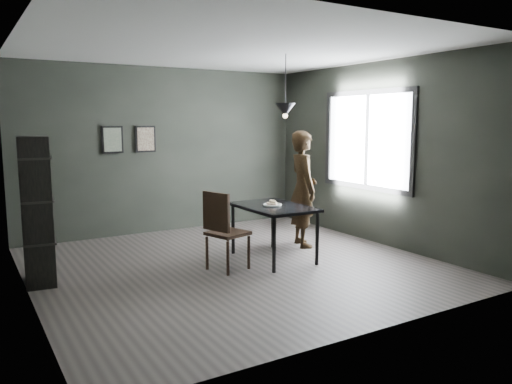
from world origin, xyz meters
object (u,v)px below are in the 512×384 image
cafe_table (273,211)px  shelf_unit (37,211)px  white_plate (273,205)px  pendant_lamp (285,110)px  woman (303,189)px  wood_chair (223,226)px

cafe_table → shelf_unit: (-2.92, 0.54, 0.19)m
white_plate → pendant_lamp: pendant_lamp is taller
woman → pendant_lamp: bearing=135.9°
white_plate → shelf_unit: 2.96m
cafe_table → shelf_unit: 2.98m
white_plate → woman: (0.81, 0.40, 0.12)m
white_plate → woman: size_ratio=0.13×
woman → pendant_lamp: (-0.54, -0.31, 1.17)m
shelf_unit → pendant_lamp: (3.17, -0.44, 1.19)m
cafe_table → pendant_lamp: (0.25, 0.10, 1.38)m
woman → shelf_unit: bearing=104.4°
cafe_table → white_plate: bearing=169.2°
cafe_table → wood_chair: wood_chair is taller
woman → wood_chair: (-1.65, -0.54, -0.30)m
white_plate → pendant_lamp: (0.26, 0.10, 1.29)m
wood_chair → woman: bearing=1.0°
white_plate → cafe_table: bearing=-10.8°
cafe_table → wood_chair: 0.87m
woman → shelf_unit: (-3.71, 0.14, -0.02)m
cafe_table → white_plate: 0.09m
cafe_table → white_plate: size_ratio=5.22×
shelf_unit → woman: bearing=4.5°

